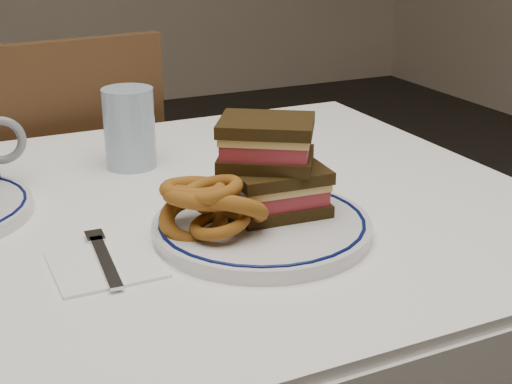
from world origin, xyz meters
name	(u,v)px	position (x,y,z in m)	size (l,w,h in m)	color
dining_table	(106,287)	(0.00, 0.00, 0.64)	(1.27, 0.87, 0.75)	white
chair_far	(60,218)	(0.04, 0.63, 0.50)	(0.47, 0.47, 0.91)	#402D14
main_plate	(262,226)	(0.18, -0.14, 0.76)	(0.28, 0.28, 0.02)	silver
reuben_sandwich	(272,166)	(0.21, -0.11, 0.83)	(0.15, 0.15, 0.12)	black
onion_rings_main	(208,205)	(0.11, -0.14, 0.80)	(0.14, 0.13, 0.10)	#67390D
ketchup_ramekin	(230,191)	(0.16, -0.07, 0.79)	(0.06, 0.06, 0.03)	silver
water_glass	(129,128)	(0.10, 0.20, 0.82)	(0.08, 0.08, 0.13)	#A2BAD1
napkin_fork	(105,263)	(-0.03, -0.14, 0.75)	(0.12, 0.16, 0.01)	white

